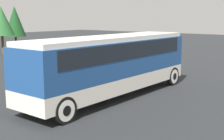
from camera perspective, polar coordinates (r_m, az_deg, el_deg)
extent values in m
plane|color=#26282B|center=(16.53, 0.00, -4.93)|extent=(120.00, 120.00, 0.00)
cube|color=silver|center=(16.34, 0.00, -2.05)|extent=(10.98, 2.47, 0.75)
cube|color=navy|center=(16.12, 0.00, 2.32)|extent=(10.98, 2.47, 1.76)
cube|color=black|center=(16.07, 0.00, 3.86)|extent=(9.66, 2.51, 0.79)
cube|color=silver|center=(16.03, 0.00, 5.83)|extent=(10.76, 2.27, 0.22)
cube|color=navy|center=(20.58, 9.30, 3.11)|extent=(0.36, 2.37, 2.01)
cylinder|color=black|center=(19.60, 11.01, -1.11)|extent=(1.11, 0.28, 1.11)
cylinder|color=silver|center=(19.60, 11.01, -1.11)|extent=(0.86, 0.30, 0.86)
cylinder|color=black|center=(19.60, 11.01, -1.11)|extent=(0.42, 0.32, 0.42)
cylinder|color=black|center=(20.71, 5.49, -0.40)|extent=(1.11, 0.28, 1.11)
cylinder|color=silver|center=(20.71, 5.49, -0.40)|extent=(0.86, 0.30, 0.86)
cylinder|color=black|center=(20.71, 5.49, -0.40)|extent=(0.42, 0.32, 0.42)
cylinder|color=black|center=(12.50, -8.71, -7.29)|extent=(1.11, 0.28, 1.11)
cylinder|color=silver|center=(12.50, -8.71, -7.29)|extent=(0.86, 0.30, 0.86)
cylinder|color=black|center=(12.50, -8.71, -7.29)|extent=(0.42, 0.32, 0.42)
cylinder|color=black|center=(14.18, -14.95, -5.45)|extent=(1.11, 0.28, 1.11)
cylinder|color=silver|center=(14.18, -14.95, -5.45)|extent=(0.86, 0.30, 0.86)
cylinder|color=black|center=(14.18, -14.95, -5.45)|extent=(0.42, 0.32, 0.42)
cube|color=#2D5638|center=(21.63, -4.87, 0.11)|extent=(4.22, 1.87, 0.64)
cube|color=black|center=(21.42, -5.21, 1.62)|extent=(2.20, 1.68, 0.55)
cylinder|color=black|center=(22.34, -0.41, -0.16)|extent=(0.68, 0.22, 0.68)
cylinder|color=black|center=(22.34, -0.41, -0.16)|extent=(0.26, 0.26, 0.26)
cylinder|color=black|center=(23.42, -3.62, 0.28)|extent=(0.68, 0.22, 0.68)
cylinder|color=black|center=(23.42, -3.62, 0.28)|extent=(0.26, 0.26, 0.26)
cylinder|color=black|center=(19.94, -6.32, -1.44)|extent=(0.68, 0.22, 0.68)
cylinder|color=black|center=(19.94, -6.32, -1.44)|extent=(0.26, 0.26, 0.26)
cylinder|color=black|center=(21.14, -9.58, -0.87)|extent=(0.68, 0.22, 0.68)
cylinder|color=black|center=(21.14, -9.58, -0.87)|extent=(0.26, 0.26, 0.26)
cube|color=navy|center=(24.58, -12.09, 1.12)|extent=(4.10, 1.78, 0.68)
cube|color=black|center=(24.40, -12.43, 2.39)|extent=(2.13, 1.60, 0.45)
cylinder|color=black|center=(25.07, -8.09, 0.80)|extent=(0.66, 0.22, 0.66)
cylinder|color=black|center=(25.07, -8.09, 0.80)|extent=(0.25, 0.26, 0.25)
cylinder|color=black|center=(26.24, -10.51, 1.14)|extent=(0.66, 0.22, 0.66)
cylinder|color=black|center=(26.24, -10.51, 1.14)|extent=(0.25, 0.26, 0.25)
cylinder|color=black|center=(23.03, -13.84, -0.18)|extent=(0.66, 0.22, 0.66)
cylinder|color=black|center=(23.03, -13.84, -0.18)|extent=(0.25, 0.26, 0.25)
cylinder|color=black|center=(24.30, -16.16, 0.23)|extent=(0.66, 0.22, 0.66)
cylinder|color=black|center=(24.30, -16.16, 0.23)|extent=(0.25, 0.26, 0.25)
cylinder|color=brown|center=(37.31, -19.35, 4.39)|extent=(0.28, 0.28, 2.09)
cone|color=#28602D|center=(37.18, -19.58, 8.46)|extent=(2.78, 2.78, 3.21)
cylinder|color=brown|center=(43.14, -17.15, 4.84)|extent=(0.28, 0.28, 1.61)
cone|color=#19471E|center=(43.01, -17.34, 8.51)|extent=(2.73, 2.73, 3.91)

